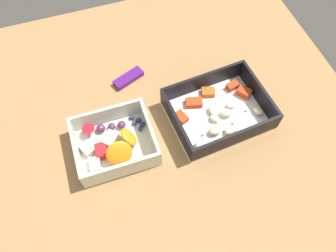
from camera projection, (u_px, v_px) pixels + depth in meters
table_surface at (171, 128)px, 67.73cm from camera, size 80.00×80.00×2.00cm
pasta_container at (218, 111)px, 66.75cm from camera, size 20.65×16.89×5.09cm
fruit_bowl at (114, 143)px, 62.81cm from camera, size 15.11×13.03×5.57cm
candy_bar at (128, 78)px, 72.16cm from camera, size 7.39×4.82×1.20cm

